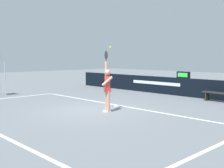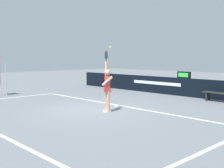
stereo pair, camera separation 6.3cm
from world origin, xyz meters
name	(u,v)px [view 2 (the right image)]	position (x,y,z in m)	size (l,w,h in m)	color
ground_plane	(92,110)	(0.00, 0.00, 0.00)	(60.00, 60.00, 0.00)	slate
court_lines	(65,114)	(0.00, -1.29, 0.00)	(11.36, 5.83, 0.00)	white
back_wall	(179,87)	(0.00, 6.27, 0.49)	(16.25, 0.27, 0.98)	black
speed_display	(184,75)	(0.27, 6.27, 1.16)	(0.77, 0.15, 0.36)	black
tennis_player	(107,87)	(0.73, 0.16, 0.99)	(0.45, 0.46, 2.39)	tan
tennis_ball	(110,47)	(0.92, 0.13, 2.51)	(0.07, 0.07, 0.07)	#C4E22F
courtside_bench_near	(220,95)	(2.65, 5.67, 0.35)	(1.75, 0.45, 0.45)	#272620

